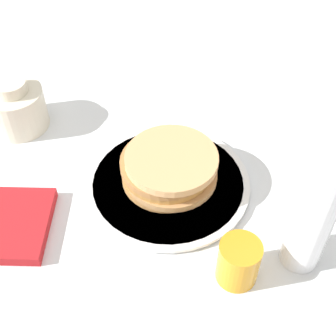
# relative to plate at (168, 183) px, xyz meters

# --- Properties ---
(ground_plane) EXTENTS (4.00, 4.00, 0.00)m
(ground_plane) POSITION_rel_plate_xyz_m (-0.02, 0.01, -0.01)
(ground_plane) COLOR white
(plate) EXTENTS (0.29, 0.29, 0.01)m
(plate) POSITION_rel_plate_xyz_m (0.00, 0.00, 0.00)
(plate) COLOR white
(plate) RESTS_ON ground_plane
(pancake_stack) EXTENTS (0.17, 0.17, 0.07)m
(pancake_stack) POSITION_rel_plate_xyz_m (-0.00, 0.00, 0.04)
(pancake_stack) COLOR tan
(pancake_stack) RESTS_ON plate
(juice_glass) EXTENTS (0.06, 0.06, 0.08)m
(juice_glass) POSITION_rel_plate_xyz_m (0.20, 0.06, 0.03)
(juice_glass) COLOR orange
(juice_glass) RESTS_ON ground_plane
(cream_jug) EXTENTS (0.12, 0.12, 0.11)m
(cream_jug) POSITION_rel_plate_xyz_m (-0.24, -0.25, 0.04)
(cream_jug) COLOR beige
(cream_jug) RESTS_ON ground_plane
(water_bottle_near) EXTENTS (0.06, 0.06, 0.25)m
(water_bottle_near) POSITION_rel_plate_xyz_m (0.20, 0.16, 0.11)
(water_bottle_near) COLOR white
(water_bottle_near) RESTS_ON ground_plane
(napkin) EXTENTS (0.17, 0.16, 0.02)m
(napkin) POSITION_rel_plate_xyz_m (0.03, -0.27, 0.00)
(napkin) COLOR red
(napkin) RESTS_ON ground_plane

